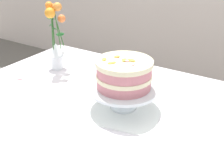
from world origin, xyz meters
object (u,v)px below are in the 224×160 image
at_px(dining_table, 101,124).
at_px(flower_vase, 55,40).
at_px(layer_cake, 124,74).
at_px(cake_stand, 124,90).

relative_size(dining_table, flower_vase, 3.83).
relative_size(layer_cake, flower_vase, 0.62).
bearing_deg(layer_cake, cake_stand, 69.23).
relative_size(cake_stand, flower_vase, 0.79).
distance_m(cake_stand, layer_cake, 0.08).
height_order(layer_cake, flower_vase, flower_vase).
relative_size(dining_table, layer_cake, 6.14).
xyz_separation_m(dining_table, cake_stand, (0.09, 0.04, 0.18)).
height_order(dining_table, layer_cake, layer_cake).
height_order(dining_table, flower_vase, flower_vase).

